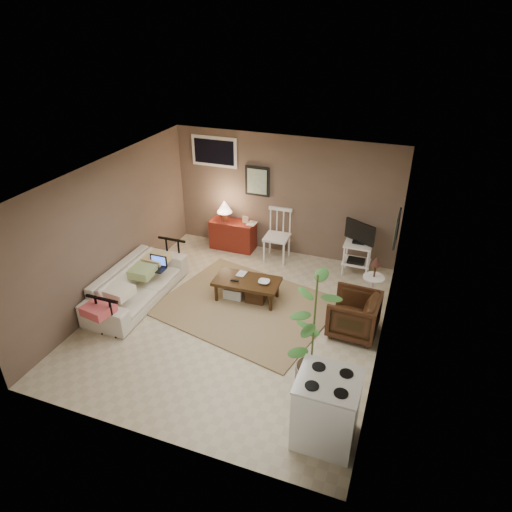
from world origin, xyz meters
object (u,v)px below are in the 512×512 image
at_px(armchair, 354,313).
at_px(red_console, 232,232).
at_px(coffee_table, 246,288).
at_px(potted_plant, 314,330).
at_px(stove, 326,409).
at_px(spindle_chair, 277,237).
at_px(tv_stand, 358,247).
at_px(sofa, 136,279).
at_px(side_table, 374,276).

bearing_deg(armchair, red_console, -121.99).
bearing_deg(coffee_table, armchair, -8.18).
xyz_separation_m(armchair, potted_plant, (-0.33, -1.36, 0.58)).
height_order(armchair, stove, stove).
distance_m(spindle_chair, potted_plant, 3.55).
bearing_deg(red_console, tv_stand, -3.45).
bearing_deg(red_console, coffee_table, -59.94).
height_order(sofa, spindle_chair, spindle_chair).
relative_size(tv_stand, potted_plant, 0.60).
xyz_separation_m(coffee_table, potted_plant, (1.54, -1.63, 0.71)).
bearing_deg(red_console, side_table, -20.47).
height_order(coffee_table, red_console, red_console).
distance_m(red_console, spindle_chair, 1.03).
bearing_deg(tv_stand, coffee_table, -136.46).
distance_m(red_console, potted_plant, 4.20).
bearing_deg(spindle_chair, sofa, -129.27).
bearing_deg(coffee_table, red_console, 120.06).
relative_size(red_console, stove, 1.15).
bearing_deg(coffee_table, spindle_chair, 88.61).
bearing_deg(side_table, stove, -92.58).
relative_size(sofa, stove, 2.29).
bearing_deg(tv_stand, sofa, -147.31).
xyz_separation_m(side_table, potted_plant, (-0.49, -2.19, 0.36)).
distance_m(red_console, armchair, 3.45).
bearing_deg(stove, spindle_chair, 115.37).
relative_size(red_console, potted_plant, 0.59).
distance_m(armchair, stove, 2.09).
relative_size(red_console, tv_stand, 0.99).
bearing_deg(sofa, tv_stand, -57.31).
height_order(coffee_table, tv_stand, tv_stand).
distance_m(spindle_chair, tv_stand, 1.58).
xyz_separation_m(red_console, spindle_chair, (1.01, -0.12, 0.12)).
bearing_deg(red_console, sofa, -108.57).
height_order(spindle_chair, armchair, spindle_chair).
bearing_deg(armchair, spindle_chair, -132.54).
relative_size(armchair, stove, 0.80).
xyz_separation_m(coffee_table, side_table, (2.03, 0.57, 0.35)).
xyz_separation_m(sofa, stove, (3.65, -1.73, 0.04)).
relative_size(spindle_chair, potted_plant, 0.58).
distance_m(spindle_chair, armchair, 2.59).
relative_size(sofa, red_console, 2.00).
height_order(sofa, red_console, red_console).
distance_m(sofa, stove, 4.04).
distance_m(spindle_chair, stove, 4.34).
height_order(red_console, armchair, red_console).
height_order(red_console, stove, red_console).
bearing_deg(tv_stand, side_table, -66.64).
relative_size(tv_stand, armchair, 1.44).
height_order(potted_plant, stove, potted_plant).
height_order(red_console, potted_plant, potted_plant).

